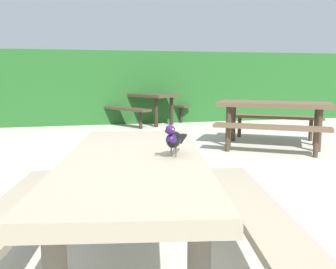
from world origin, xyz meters
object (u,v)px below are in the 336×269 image
Objects in this scene: picnic_table_foreground at (135,188)px; picnic_table_far_centre at (143,101)px; bird_grackle at (173,139)px; picnic_table_mid_right at (273,113)px.

picnic_table_far_centre is at bearing 80.76° from picnic_table_foreground.
picnic_table_far_centre is (0.91, 6.93, -0.29)m from bird_grackle.
picnic_table_far_centre is (1.12, 6.86, 0.00)m from picnic_table_foreground.
bird_grackle is 0.11× the size of picnic_table_far_centre.
picnic_table_foreground and picnic_table_far_centre have the same top height.
picnic_table_mid_right is (2.80, 3.51, 0.00)m from picnic_table_foreground.
picnic_table_foreground is at bearing -99.24° from picnic_table_far_centre.
picnic_table_far_centre is at bearing 116.59° from picnic_table_mid_right.
bird_grackle reaches higher than picnic_table_mid_right.
bird_grackle reaches higher than picnic_table_foreground.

